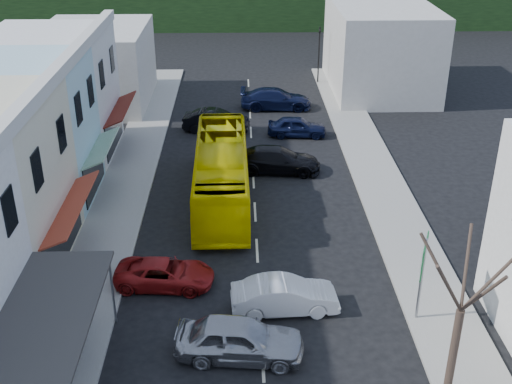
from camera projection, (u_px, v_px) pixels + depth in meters
name	position (u px, v px, depth m)	size (l,w,h in m)	color
ground	(260.00, 299.00, 27.74)	(120.00, 120.00, 0.00)	black
sidewalk_left	(123.00, 196.00, 36.49)	(3.00, 52.00, 0.15)	gray
sidewalk_right	(384.00, 193.00, 36.83)	(3.00, 52.00, 0.15)	gray
distant_block_left	(96.00, 66.00, 50.30)	(8.00, 10.00, 6.00)	#B7B2A8
distant_block_right	(381.00, 48.00, 53.30)	(8.00, 12.00, 7.00)	#B7B2A8
bus	(222.00, 174.00, 35.57)	(2.50, 11.60, 3.10)	#EBD800
car_silver	(240.00, 341.00, 24.15)	(1.80, 4.40, 1.40)	#9E9EA2
car_white	(285.00, 297.00, 26.72)	(1.80, 4.40, 1.40)	silver
car_red	(165.00, 272.00, 28.37)	(1.90, 4.60, 1.40)	maroon
car_black_near	(277.00, 161.00, 39.35)	(1.84, 4.50, 1.40)	black
car_navy_mid	(297.00, 127.00, 44.70)	(1.80, 4.40, 1.40)	black
car_black_far	(216.00, 122.00, 45.58)	(1.80, 4.40, 1.40)	black
car_navy_far	(276.00, 100.00, 49.96)	(1.84, 4.50, 1.40)	black
pedestrian_left	(79.00, 268.00, 28.09)	(0.60, 0.40, 1.70)	black
direction_sign	(421.00, 281.00, 25.59)	(0.81, 1.69, 3.87)	#125226
street_tree	(461.00, 310.00, 20.72)	(2.98, 2.98, 7.70)	#36271F
traffic_signal	(319.00, 56.00, 55.16)	(0.57, 1.03, 4.95)	black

